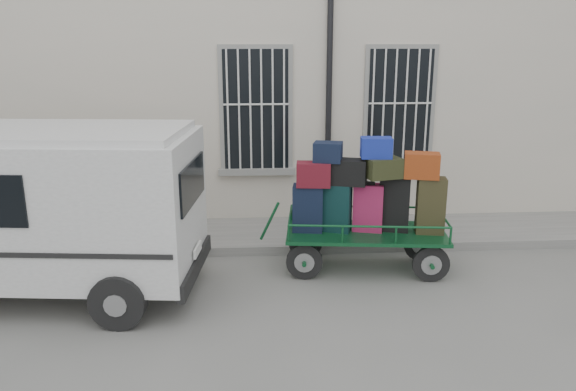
# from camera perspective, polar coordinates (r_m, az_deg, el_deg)

# --- Properties ---
(ground) EXTENTS (80.00, 80.00, 0.00)m
(ground) POSITION_cam_1_polar(r_m,az_deg,el_deg) (8.27, 0.02, -9.49)
(ground) COLOR slate
(ground) RESTS_ON ground
(building) EXTENTS (24.00, 5.15, 6.00)m
(building) POSITION_cam_1_polar(r_m,az_deg,el_deg) (13.00, -1.64, 13.27)
(building) COLOR beige
(building) RESTS_ON ground
(sidewalk) EXTENTS (24.00, 1.70, 0.15)m
(sidewalk) POSITION_cam_1_polar(r_m,az_deg,el_deg) (10.28, -0.80, -3.95)
(sidewalk) COLOR slate
(sidewalk) RESTS_ON ground
(luggage_cart) EXTENTS (2.93, 1.38, 2.11)m
(luggage_cart) POSITION_cam_1_polar(r_m,az_deg,el_deg) (8.67, 7.89, -0.86)
(luggage_cart) COLOR black
(luggage_cart) RESTS_ON ground
(van) EXTENTS (4.89, 2.52, 2.37)m
(van) POSITION_cam_1_polar(r_m,az_deg,el_deg) (8.49, -25.10, -0.58)
(van) COLOR silver
(van) RESTS_ON ground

